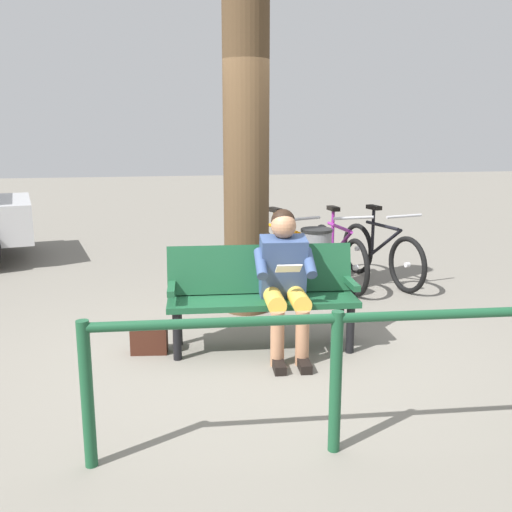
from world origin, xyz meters
name	(u,v)px	position (x,y,z in m)	size (l,w,h in m)	color
ground_plane	(255,353)	(0.00, 0.00, 0.00)	(40.00, 40.00, 0.00)	slate
bench	(262,289)	(-0.09, -0.18, 0.51)	(1.63, 0.61, 0.87)	#194C2D
person_reading	(285,275)	(-0.25, -0.01, 0.66)	(0.51, 0.79, 1.20)	#334772
handbag	(149,339)	(0.87, -0.18, 0.12)	(0.30, 0.14, 0.24)	#3F1E14
tree_trunk	(246,150)	(-0.14, -1.22, 1.64)	(0.46, 0.46, 3.29)	#4C3823
litter_bin	(316,266)	(-0.92, -1.33, 0.41)	(0.34, 0.34, 0.81)	slate
bicycle_green	(381,254)	(-1.95, -2.00, 0.36)	(0.55, 1.65, 0.94)	black
bicycle_purple	(338,256)	(-1.40, -2.00, 0.36)	(0.48, 1.68, 0.94)	black
bicycle_silver	(282,258)	(-0.71, -2.02, 0.36)	(0.64, 1.62, 0.94)	black
railing_fence	(336,357)	(-0.17, 1.55, 0.58)	(2.83, 0.28, 0.85)	#194C2D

